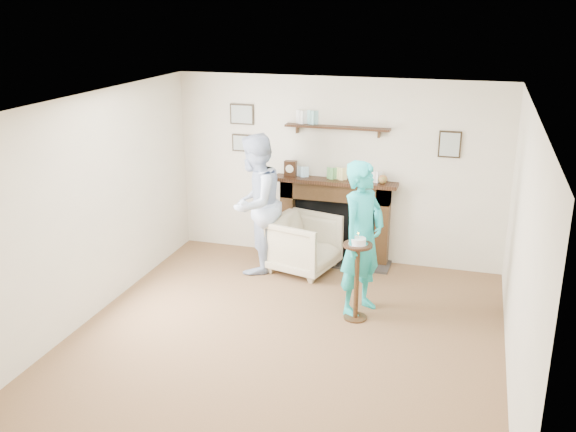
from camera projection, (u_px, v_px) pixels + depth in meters
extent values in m
plane|color=brown|center=(283.00, 341.00, 6.78)|extent=(5.00, 5.00, 0.00)
cube|color=beige|center=(337.00, 170.00, 8.66)|extent=(4.50, 0.04, 2.50)
cube|color=beige|center=(86.00, 210.00, 7.00)|extent=(0.04, 5.00, 2.50)
cube|color=beige|center=(521.00, 254.00, 5.78)|extent=(0.04, 5.00, 2.50)
cube|color=white|center=(283.00, 104.00, 5.99)|extent=(4.50, 5.00, 0.04)
cube|color=black|center=(288.00, 217.00, 8.97)|extent=(0.18, 0.20, 1.10)
cube|color=black|center=(382.00, 226.00, 8.61)|extent=(0.18, 0.20, 1.10)
cube|color=black|center=(335.00, 192.00, 8.65)|extent=(1.50, 0.20, 0.24)
cube|color=black|center=(335.00, 228.00, 8.89)|extent=(1.14, 0.06, 0.86)
cube|color=#312E2B|center=(332.00, 261.00, 8.85)|extent=(1.60, 0.44, 0.03)
cube|color=black|center=(335.00, 182.00, 8.58)|extent=(1.68, 0.26, 0.05)
cube|color=black|center=(337.00, 127.00, 8.40)|extent=(1.40, 0.15, 0.03)
cube|color=black|center=(242.00, 114.00, 8.79)|extent=(0.34, 0.03, 0.28)
cube|color=black|center=(243.00, 143.00, 8.92)|extent=(0.30, 0.03, 0.24)
cube|color=black|center=(450.00, 144.00, 8.11)|extent=(0.28, 0.03, 0.34)
cube|color=black|center=(290.00, 169.00, 8.71)|extent=(0.16, 0.09, 0.22)
cylinder|color=white|center=(290.00, 169.00, 8.66)|extent=(0.11, 0.01, 0.11)
sphere|color=green|center=(383.00, 179.00, 8.38)|extent=(0.12, 0.12, 0.12)
imported|color=#BCB28C|center=(303.00, 270.00, 8.59)|extent=(0.99, 0.97, 0.74)
imported|color=#A9B7D4|center=(256.00, 269.00, 8.62)|extent=(0.83, 0.99, 1.84)
imported|color=#1FB3B0|center=(359.00, 310.00, 7.47)|extent=(0.66, 0.77, 1.78)
cylinder|color=black|center=(355.00, 317.00, 7.27)|extent=(0.27, 0.27, 0.02)
cylinder|color=black|center=(357.00, 282.00, 7.14)|extent=(0.06, 0.06, 0.86)
cylinder|color=black|center=(358.00, 245.00, 7.00)|extent=(0.32, 0.32, 0.03)
cylinder|color=silver|center=(358.00, 244.00, 6.99)|extent=(0.22, 0.22, 0.01)
cylinder|color=silver|center=(358.00, 241.00, 6.98)|extent=(0.17, 0.17, 0.06)
cylinder|color=beige|center=(358.00, 236.00, 6.96)|extent=(0.01, 0.01, 0.05)
sphere|color=orange|center=(358.00, 233.00, 6.95)|extent=(0.02, 0.02, 0.02)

